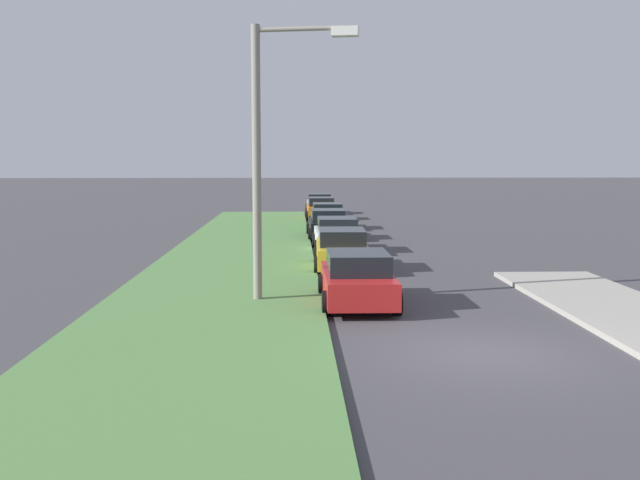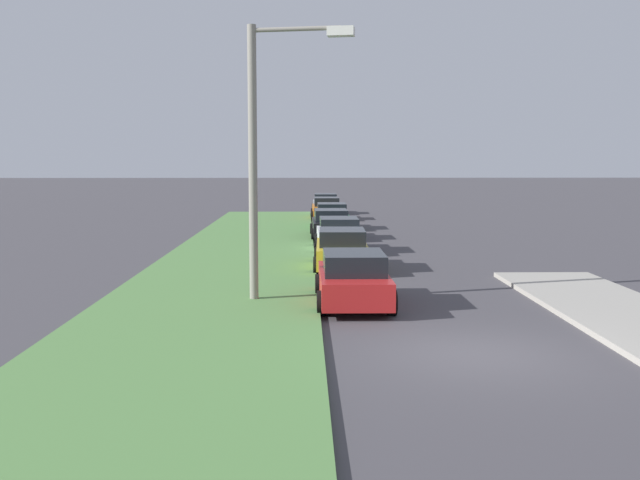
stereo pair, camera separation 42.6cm
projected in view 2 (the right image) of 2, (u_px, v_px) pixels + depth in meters
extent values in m
plane|color=#423F44|center=(477.00, 354.00, 14.97)|extent=(300.00, 300.00, 0.00)
cube|color=#517F42|center=(227.00, 276.00, 24.78)|extent=(60.00, 6.00, 0.12)
cube|color=red|center=(353.00, 284.00, 19.99)|extent=(4.30, 1.81, 0.70)
cube|color=black|center=(354.00, 262.00, 19.73)|extent=(2.20, 1.60, 0.55)
cylinder|color=black|center=(319.00, 285.00, 21.34)|extent=(0.64, 0.22, 0.64)
cylinder|color=black|center=(381.00, 285.00, 21.38)|extent=(0.64, 0.22, 0.64)
cylinder|color=black|center=(321.00, 303.00, 18.66)|extent=(0.64, 0.22, 0.64)
cylinder|color=black|center=(392.00, 303.00, 18.70)|extent=(0.64, 0.22, 0.64)
cube|color=gold|center=(342.00, 254.00, 26.54)|extent=(4.34, 1.91, 0.70)
cube|color=black|center=(342.00, 237.00, 26.27)|extent=(2.24, 1.65, 0.55)
cylinder|color=black|center=(317.00, 256.00, 27.91)|extent=(0.65, 0.24, 0.64)
cylinder|color=black|center=(365.00, 256.00, 27.90)|extent=(0.65, 0.24, 0.64)
cylinder|color=black|center=(316.00, 266.00, 25.23)|extent=(0.65, 0.24, 0.64)
cylinder|color=black|center=(369.00, 266.00, 25.22)|extent=(0.65, 0.24, 0.64)
cube|color=silver|center=(339.00, 238.00, 31.85)|extent=(4.31, 1.83, 0.70)
cube|color=black|center=(339.00, 224.00, 31.58)|extent=(2.21, 1.61, 0.55)
cylinder|color=black|center=(317.00, 240.00, 33.19)|extent=(0.64, 0.22, 0.64)
cylinder|color=black|center=(357.00, 240.00, 33.24)|extent=(0.64, 0.22, 0.64)
cylinder|color=black|center=(319.00, 248.00, 30.51)|extent=(0.64, 0.22, 0.64)
cylinder|color=black|center=(362.00, 247.00, 30.56)|extent=(0.64, 0.22, 0.64)
cube|color=black|center=(331.00, 227.00, 37.09)|extent=(4.32, 1.85, 0.70)
cube|color=black|center=(331.00, 215.00, 36.83)|extent=(2.22, 1.63, 0.55)
cylinder|color=black|center=(312.00, 230.00, 38.43)|extent=(0.64, 0.23, 0.64)
cylinder|color=black|center=(347.00, 229.00, 38.49)|extent=(0.64, 0.23, 0.64)
cylinder|color=black|center=(313.00, 235.00, 35.75)|extent=(0.64, 0.23, 0.64)
cylinder|color=black|center=(350.00, 235.00, 35.81)|extent=(0.64, 0.23, 0.64)
cube|color=#1E6B38|center=(332.00, 219.00, 42.37)|extent=(4.30, 1.80, 0.70)
cube|color=black|center=(332.00, 208.00, 42.11)|extent=(2.20, 1.60, 0.55)
cylinder|color=black|center=(316.00, 221.00, 43.72)|extent=(0.64, 0.22, 0.64)
cylinder|color=black|center=(346.00, 221.00, 43.76)|extent=(0.64, 0.22, 0.64)
cylinder|color=black|center=(316.00, 225.00, 41.04)|extent=(0.64, 0.22, 0.64)
cylinder|color=black|center=(349.00, 225.00, 41.08)|extent=(0.64, 0.22, 0.64)
cube|color=orange|center=(326.00, 211.00, 49.04)|extent=(4.31, 1.83, 0.70)
cube|color=black|center=(326.00, 202.00, 48.78)|extent=(2.21, 1.61, 0.55)
cylinder|color=black|center=(313.00, 213.00, 50.39)|extent=(0.64, 0.22, 0.64)
cylinder|color=black|center=(339.00, 213.00, 50.43)|extent=(0.64, 0.22, 0.64)
cylinder|color=black|center=(313.00, 216.00, 47.70)|extent=(0.64, 0.22, 0.64)
cylinder|color=black|center=(341.00, 216.00, 47.75)|extent=(0.64, 0.22, 0.64)
cube|color=#B2B5BA|center=(325.00, 206.00, 54.35)|extent=(4.32, 1.84, 0.70)
cube|color=black|center=(325.00, 197.00, 54.09)|extent=(2.22, 1.62, 0.55)
cylinder|color=black|center=(313.00, 208.00, 55.71)|extent=(0.64, 0.23, 0.64)
cylinder|color=black|center=(337.00, 208.00, 55.73)|extent=(0.64, 0.23, 0.64)
cylinder|color=black|center=(313.00, 210.00, 53.03)|extent=(0.64, 0.23, 0.64)
cylinder|color=black|center=(338.00, 210.00, 53.05)|extent=(0.64, 0.23, 0.64)
cylinder|color=gray|center=(253.00, 166.00, 19.98)|extent=(0.24, 0.24, 7.50)
cylinder|color=gray|center=(296.00, 29.00, 19.38)|extent=(0.58, 2.38, 0.12)
cube|color=silver|center=(341.00, 31.00, 19.19)|extent=(0.49, 0.76, 0.24)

